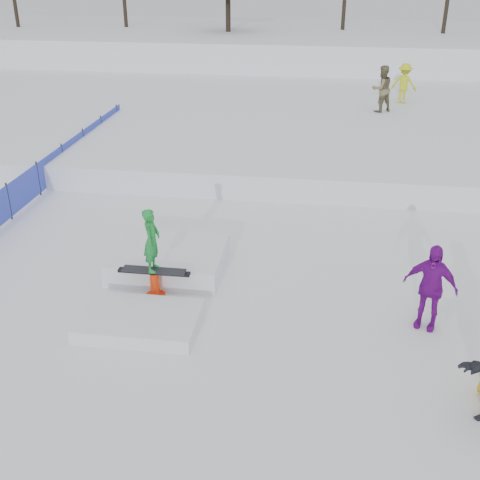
# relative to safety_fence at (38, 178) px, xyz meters

# --- Properties ---
(ground) EXTENTS (120.00, 120.00, 0.00)m
(ground) POSITION_rel_safety_fence_xyz_m (6.50, -6.60, -0.55)
(ground) COLOR white
(snow_berm) EXTENTS (60.00, 14.00, 2.40)m
(snow_berm) POSITION_rel_safety_fence_xyz_m (6.50, 23.40, 0.65)
(snow_berm) COLOR white
(snow_berm) RESTS_ON ground
(snow_midrise) EXTENTS (50.00, 18.00, 0.80)m
(snow_midrise) POSITION_rel_safety_fence_xyz_m (6.50, 9.40, -0.15)
(snow_midrise) COLOR white
(snow_midrise) RESTS_ON ground
(safety_fence) EXTENTS (0.05, 16.00, 1.10)m
(safety_fence) POSITION_rel_safety_fence_xyz_m (0.00, 0.00, 0.00)
(safety_fence) COLOR blue
(safety_fence) RESTS_ON ground
(walker_olive) EXTENTS (1.17, 1.09, 1.91)m
(walker_olive) POSITION_rel_safety_fence_xyz_m (10.99, 9.19, 1.20)
(walker_olive) COLOR brown
(walker_olive) RESTS_ON snow_midrise
(walker_ygreen) EXTENTS (1.27, 1.01, 1.72)m
(walker_ygreen) POSITION_rel_safety_fence_xyz_m (12.10, 10.97, 1.11)
(walker_ygreen) COLOR #C9D618
(walker_ygreen) RESTS_ON snow_midrise
(spectator_purple) EXTENTS (1.17, 0.80, 1.84)m
(spectator_purple) POSITION_rel_safety_fence_xyz_m (11.00, -5.81, 0.37)
(spectator_purple) COLOR #750C8D
(spectator_purple) RESTS_ON ground
(jib_rail_feature) EXTENTS (2.60, 4.40, 2.11)m
(jib_rail_feature) POSITION_rel_safety_fence_xyz_m (5.23, -4.92, -0.25)
(jib_rail_feature) COLOR white
(jib_rail_feature) RESTS_ON ground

